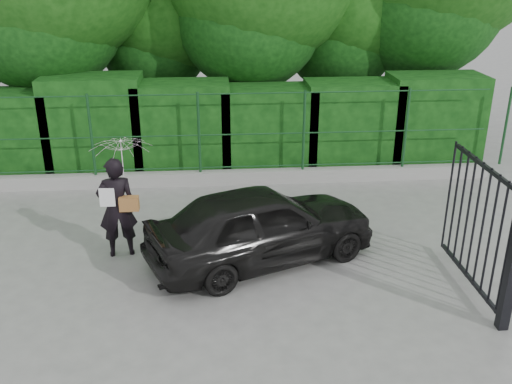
{
  "coord_description": "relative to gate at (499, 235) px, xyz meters",
  "views": [
    {
      "loc": [
        0.72,
        -7.48,
        4.74
      ],
      "look_at": [
        1.4,
        1.3,
        1.1
      ],
      "focal_mm": 40.0,
      "sensor_mm": 36.0,
      "label": 1
    }
  ],
  "objects": [
    {
      "name": "ground",
      "position": [
        -4.6,
        0.72,
        -1.19
      ],
      "size": [
        80.0,
        80.0,
        0.0
      ],
      "primitive_type": "plane",
      "color": "gray"
    },
    {
      "name": "kerb",
      "position": [
        -4.6,
        5.22,
        -1.04
      ],
      "size": [
        14.0,
        0.25,
        0.3
      ],
      "primitive_type": "cube",
      "color": "#9E9E99",
      "rests_on": "ground"
    },
    {
      "name": "fence",
      "position": [
        -4.38,
        5.22,
        0.01
      ],
      "size": [
        14.13,
        0.06,
        1.8
      ],
      "color": "#143F1D",
      "rests_on": "kerb"
    },
    {
      "name": "hedge",
      "position": [
        -4.45,
        6.22,
        -0.15
      ],
      "size": [
        14.2,
        1.2,
        2.29
      ],
      "color": "black",
      "rests_on": "ground"
    },
    {
      "name": "gate",
      "position": [
        0.0,
        0.0,
        0.0
      ],
      "size": [
        0.22,
        2.33,
        2.36
      ],
      "color": "black",
      "rests_on": "ground"
    },
    {
      "name": "woman",
      "position": [
        -5.43,
        2.11,
        0.17
      ],
      "size": [
        1.0,
        1.01,
        2.06
      ],
      "color": "black",
      "rests_on": "ground"
    },
    {
      "name": "car",
      "position": [
        -3.14,
        1.69,
        -0.53
      ],
      "size": [
        4.13,
        2.89,
        1.31
      ],
      "primitive_type": "imported",
      "rotation": [
        0.0,
        0.0,
        1.96
      ],
      "color": "black",
      "rests_on": "ground"
    }
  ]
}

